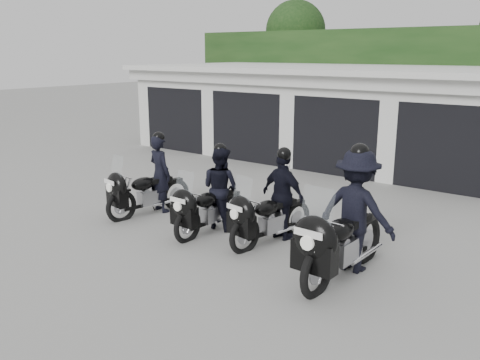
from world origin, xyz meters
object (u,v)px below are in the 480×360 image
Objects in this scene: police_bike_b at (215,193)px; police_bike_c at (277,201)px; police_bike_a at (149,181)px; police_bike_d at (350,219)px.

police_bike_c is (1.29, 0.23, 0.02)m from police_bike_b.
police_bike_c is at bearing 15.52° from police_bike_a.
police_bike_c reaches higher than police_bike_b.
police_bike_b is 3.01m from police_bike_d.
police_bike_c is (3.10, 0.28, 0.04)m from police_bike_a.
police_bike_b is 1.31m from police_bike_c.
police_bike_d reaches higher than police_bike_c.
police_bike_a is 1.01× the size of police_bike_c.
police_bike_a is at bearing 179.58° from police_bike_d.
police_bike_d reaches higher than police_bike_b.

